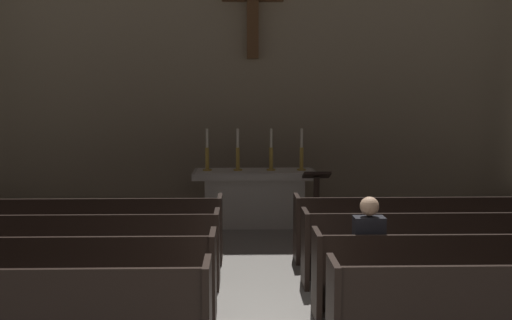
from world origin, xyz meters
TOP-DOWN VIEW (x-y plane):
  - pew_left_row_2 at (-2.45, 1.10)m, footprint 3.87×0.50m
  - pew_left_row_3 at (-2.45, 2.25)m, footprint 3.87×0.50m
  - pew_left_row_4 at (-2.45, 3.39)m, footprint 3.87×0.50m
  - pew_right_row_2 at (2.45, 1.10)m, footprint 3.87×0.50m
  - pew_right_row_3 at (2.45, 2.25)m, footprint 3.87×0.50m
  - pew_right_row_4 at (2.45, 3.39)m, footprint 3.87×0.50m
  - altar at (0.00, 5.83)m, footprint 2.20×0.90m
  - candlestick_outer_left at (-0.85, 5.83)m, footprint 0.16×0.16m
  - candlestick_inner_left at (-0.30, 5.83)m, footprint 0.16×0.16m
  - candlestick_inner_right at (0.30, 5.83)m, footprint 0.16×0.16m
  - candlestick_outer_right at (0.85, 5.83)m, footprint 0.16×0.16m
  - apse_with_cross at (0.00, 7.55)m, footprint 12.16×0.48m
  - lectern at (0.98, 4.63)m, footprint 0.44×0.36m
  - lone_worshipper at (1.08, 1.14)m, footprint 0.32×0.43m

SIDE VIEW (x-z plane):
  - pew_left_row_2 at x=-2.45m, z-range 0.00..0.95m
  - pew_left_row_3 at x=-2.45m, z-range 0.00..0.95m
  - pew_left_row_4 at x=-2.45m, z-range 0.00..0.95m
  - pew_right_row_2 at x=2.45m, z-range 0.00..0.95m
  - pew_right_row_3 at x=2.45m, z-range 0.00..0.95m
  - pew_right_row_4 at x=2.45m, z-range 0.00..0.95m
  - altar at x=0.00m, z-range 0.03..1.04m
  - lectern at x=0.98m, z-range -0.03..1.13m
  - lone_worshipper at x=1.08m, z-range 0.03..1.35m
  - candlestick_outer_left at x=-0.85m, z-range 0.88..1.63m
  - candlestick_inner_left at x=-0.30m, z-range 0.88..1.63m
  - candlestick_inner_right at x=0.30m, z-range 0.88..1.63m
  - candlestick_outer_right at x=0.85m, z-range 0.88..1.63m
  - apse_with_cross at x=0.00m, z-range 0.00..7.36m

